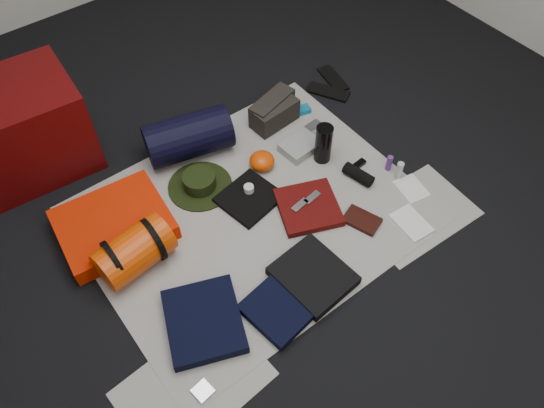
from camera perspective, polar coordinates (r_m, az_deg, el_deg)
floor at (r=2.69m, az=-2.10°, el=-1.14°), size 4.50×4.50×0.02m
newspaper_mat at (r=2.67m, az=-2.11°, el=-0.97°), size 1.60×1.30×0.01m
newspaper_sheet_front_left at (r=2.29m, az=-8.44°, el=-18.61°), size 0.61×0.44×0.00m
newspaper_sheet_front_right at (r=2.77m, az=15.11°, el=-0.97°), size 0.60×0.43×0.00m
red_cabinet at (r=3.00m, az=-25.09°, el=7.35°), size 0.62×0.53×0.49m
sleeping_pad at (r=2.68m, az=-16.64°, el=-2.11°), size 0.56×0.47×0.09m
stuff_sack at (r=2.50m, az=-14.59°, el=-4.96°), size 0.37×0.24×0.20m
sack_strap_left at (r=2.49m, az=-16.62°, el=-6.02°), size 0.02×0.22×0.22m
sack_strap_right at (r=2.51m, az=-12.65°, el=-3.74°), size 0.02×0.22×0.22m
navy_duffel at (r=2.89m, az=-8.98°, el=7.19°), size 0.50×0.34×0.24m
boonie_brim at (r=2.80m, az=-7.73°, el=1.93°), size 0.35×0.35×0.01m
boonie_crown at (r=2.76m, az=-7.82°, el=2.48°), size 0.17×0.17×0.07m
hiking_boot_left at (r=3.08m, az=-0.01°, el=10.24°), size 0.31×0.18×0.15m
hiking_boot_right at (r=3.04m, az=0.50°, el=9.50°), size 0.28×0.12×0.14m
flip_flop_left at (r=3.31m, az=6.05°, el=11.90°), size 0.21×0.27×0.01m
flip_flop_right at (r=3.41m, az=6.57°, el=13.24°), size 0.14×0.26×0.01m
trousers_navy_a at (r=2.36m, az=-7.34°, el=-12.39°), size 0.43×0.45×0.06m
trousers_navy_b at (r=2.37m, az=0.58°, el=-11.34°), size 0.28×0.31×0.04m
trousers_charcoal at (r=2.45m, az=4.43°, el=-7.69°), size 0.32×0.35×0.05m
black_tshirt at (r=2.71m, az=-2.45°, el=0.65°), size 0.32×0.31×0.03m
red_shirt at (r=2.67m, az=3.92°, el=-0.35°), size 0.38×0.38×0.04m
orange_stuff_sack at (r=2.83m, az=-1.09°, el=4.66°), size 0.14×0.14×0.09m
first_aid_pouch at (r=2.94m, az=3.05°, el=6.24°), size 0.22×0.17×0.05m
water_bottle at (r=2.83m, az=5.55°, el=6.48°), size 0.11×0.11×0.23m
speaker at (r=2.82m, az=9.27°, el=3.14°), size 0.10×0.18×0.07m
compact_camera at (r=3.05m, az=4.45°, el=8.14°), size 0.11×0.07×0.04m
cyan_case at (r=3.16m, az=3.23°, el=10.07°), size 0.11×0.08×0.03m
toiletry_purple at (r=2.89m, az=12.48°, el=4.32°), size 0.04×0.04×0.09m
toiletry_clear at (r=2.86m, az=13.52°, el=3.53°), size 0.04×0.04×0.11m
paperback_book at (r=2.67m, az=9.64°, el=-1.73°), size 0.17×0.20×0.02m
map_booklet at (r=2.72m, az=14.76°, el=-1.98°), size 0.15×0.21×0.01m
map_printout at (r=2.86m, az=14.77°, el=1.63°), size 0.16×0.19×0.01m
sunglasses at (r=2.90m, az=9.29°, el=4.21°), size 0.09×0.04×0.02m
key_cluster at (r=2.27m, az=-7.45°, el=-19.31°), size 0.08×0.08×0.01m
tape_roll at (r=2.71m, az=-2.51°, el=1.66°), size 0.05×0.05×0.04m
energy_bar_a at (r=2.64m, az=3.01°, el=-0.15°), size 0.10×0.05×0.01m
energy_bar_b at (r=2.68m, az=4.34°, el=0.68°), size 0.10×0.05×0.01m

